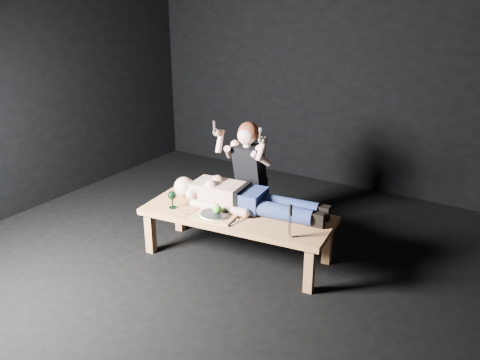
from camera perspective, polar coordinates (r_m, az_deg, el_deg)
The scene contains 13 objects.
ground at distance 4.61m, azimuth -2.57°, elevation -9.51°, with size 5.00×5.00×0.00m, color black.
back_wall at distance 6.25m, azimuth 10.58°, elevation 12.90°, with size 5.00×5.00×0.00m, color black.
table at distance 4.60m, azimuth -0.33°, elevation -6.31°, with size 1.73×0.65×0.45m, color #C58747.
lying_man at distance 4.54m, azimuth 0.90°, elevation -1.86°, with size 1.63×0.50×0.25m, color #D2A789, non-canonical shape.
kneeling_woman at distance 5.08m, azimuth 1.47°, elevation 0.78°, with size 0.62×0.70×1.17m, color black, non-canonical shape.
serving_tray at distance 4.42m, azimuth -2.91°, elevation -4.16°, with size 0.37×0.27×0.02m, color tan.
plate at distance 4.41m, azimuth -2.91°, elevation -3.92°, with size 0.25×0.25×0.02m, color white.
apple at distance 4.38m, azimuth -2.61°, elevation -3.35°, with size 0.08×0.08×0.08m, color green.
goblet at distance 4.61m, azimuth -7.74°, elevation -2.24°, with size 0.08×0.08×0.16m, color black, non-canonical shape.
fork_flat at distance 4.54m, azimuth -5.50°, elevation -3.64°, with size 0.02×0.18×0.01m, color #B2B2B7.
knife_flat at distance 4.33m, azimuth -0.24°, elevation -4.81°, with size 0.02×0.18×0.01m, color #B2B2B7.
spoon_flat at distance 4.40m, azimuth -0.32°, elevation -4.35°, with size 0.02×0.18×0.01m, color #B2B2B7.
carving_knife at distance 4.03m, azimuth 5.74°, elevation -4.70°, with size 0.04×0.04×0.29m, color #B2B2B7, non-canonical shape.
Camera 1 is at (2.27, -3.26, 2.32)m, focal length 37.39 mm.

